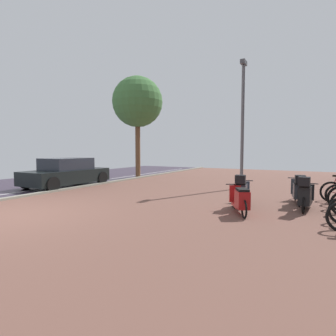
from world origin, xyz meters
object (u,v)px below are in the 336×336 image
at_px(scooter_mid, 240,200).
at_px(scooter_extra, 298,190).
at_px(parked_car_near, 67,173).
at_px(lamp_post, 243,118).
at_px(street_tree, 137,102).
at_px(scooter_near, 242,191).
at_px(scooter_far, 305,195).

bearing_deg(scooter_mid, scooter_extra, 59.09).
xyz_separation_m(parked_car_near, lamp_post, (7.48, 3.19, 2.49)).
bearing_deg(parked_car_near, scooter_mid, -10.86).
bearing_deg(scooter_extra, lamp_post, 132.13).
relative_size(parked_car_near, street_tree, 0.64).
bearing_deg(street_tree, scooter_near, -35.66).
bearing_deg(lamp_post, scooter_mid, -77.45).
height_order(scooter_mid, parked_car_near, parked_car_near).
relative_size(scooter_near, scooter_far, 1.02).
distance_m(parked_car_near, street_tree, 6.33).
distance_m(scooter_near, parked_car_near, 8.39).
relative_size(scooter_near, street_tree, 0.27).
relative_size(scooter_far, scooter_extra, 0.98).
height_order(scooter_mid, scooter_far, scooter_far).
height_order(scooter_mid, scooter_extra, scooter_extra).
bearing_deg(lamp_post, street_tree, 166.12).
xyz_separation_m(scooter_near, scooter_far, (1.72, 0.23, 0.00)).
distance_m(parked_car_near, lamp_post, 8.50).
relative_size(scooter_near, lamp_post, 0.30).
distance_m(scooter_near, scooter_extra, 1.91).
distance_m(scooter_near, street_tree, 10.29).
bearing_deg(lamp_post, parked_car_near, -156.94).
height_order(scooter_far, lamp_post, lamp_post).
xyz_separation_m(scooter_far, lamp_post, (-2.60, 3.58, 2.66)).
relative_size(scooter_far, lamp_post, 0.29).
height_order(scooter_extra, lamp_post, lamp_post).
xyz_separation_m(scooter_extra, lamp_post, (-2.39, 2.64, 2.67)).
height_order(scooter_near, scooter_far, scooter_far).
xyz_separation_m(scooter_mid, parked_car_near, (-8.56, 1.64, 0.24)).
xyz_separation_m(scooter_mid, scooter_extra, (1.31, 2.19, 0.06)).
bearing_deg(scooter_near, scooter_far, 7.68).
distance_m(lamp_post, street_tree, 7.12).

